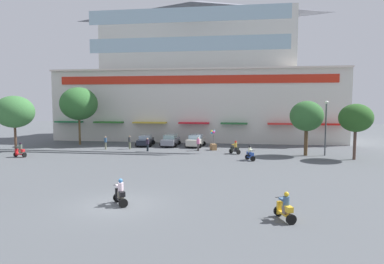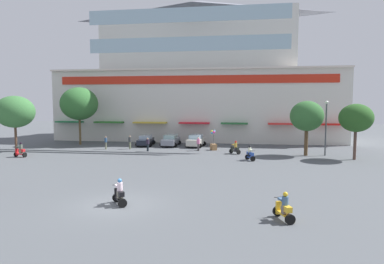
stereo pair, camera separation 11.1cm
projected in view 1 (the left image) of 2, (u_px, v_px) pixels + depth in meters
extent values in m
plane|color=#505458|center=(166.00, 164.00, 32.81)|extent=(128.00, 128.00, 0.00)
cube|color=silver|center=(199.00, 106.00, 55.69)|extent=(42.95, 13.41, 10.43)
cube|color=silver|center=(199.00, 46.00, 55.49)|extent=(28.92, 12.07, 8.94)
pyramid|color=slate|center=(199.00, 9.00, 54.97)|extent=(29.50, 12.34, 2.53)
cube|color=red|center=(192.00, 80.00, 48.69)|extent=(39.51, 0.12, 1.13)
cube|color=beige|center=(192.00, 69.00, 48.51)|extent=(42.95, 0.70, 0.24)
cube|color=#206E3F|center=(69.00, 122.00, 51.48)|extent=(4.09, 1.10, 0.20)
cube|color=#2F792D|center=(108.00, 122.00, 50.57)|extent=(4.30, 1.10, 0.20)
cube|color=gold|center=(150.00, 123.00, 49.66)|extent=(4.89, 1.10, 0.20)
cube|color=red|center=(194.00, 123.00, 48.71)|extent=(4.29, 1.10, 0.20)
cube|color=#266534|center=(234.00, 123.00, 47.88)|extent=(3.68, 1.10, 0.20)
cube|color=red|center=(282.00, 124.00, 46.93)|extent=(3.84, 1.10, 0.20)
cube|color=red|center=(328.00, 124.00, 46.06)|extent=(4.14, 1.10, 0.20)
cube|color=#99B7C6|center=(186.00, 44.00, 43.06)|extent=(25.45, 0.08, 1.79)
cube|color=#99B7C6|center=(186.00, 15.00, 42.74)|extent=(25.45, 0.08, 1.79)
cylinder|color=brown|center=(80.00, 131.00, 47.54)|extent=(0.29, 0.29, 3.91)
ellipsoid|color=#306730|center=(79.00, 104.00, 47.21)|extent=(4.97, 5.44, 4.47)
cylinder|color=brown|center=(306.00, 142.00, 38.06)|extent=(0.40, 0.40, 3.12)
ellipsoid|color=#306330|center=(307.00, 116.00, 37.81)|extent=(3.62, 3.53, 3.30)
cylinder|color=brown|center=(15.00, 139.00, 40.93)|extent=(0.28, 0.28, 3.11)
ellipsoid|color=#397139|center=(14.00, 112.00, 40.64)|extent=(4.69, 4.21, 3.77)
cylinder|color=brown|center=(355.00, 144.00, 35.42)|extent=(0.30, 0.30, 3.13)
ellipsoid|color=#275320|center=(356.00, 118.00, 35.17)|extent=(3.34, 3.63, 2.88)
cube|color=black|center=(145.00, 141.00, 46.58)|extent=(2.04, 4.50, 0.66)
cube|color=#A1B6C8|center=(145.00, 137.00, 46.53)|extent=(1.60, 2.31, 0.46)
cylinder|color=black|center=(141.00, 142.00, 47.99)|extent=(0.61, 0.22, 0.60)
cylinder|color=black|center=(153.00, 142.00, 47.91)|extent=(0.61, 0.22, 0.60)
cylinder|color=black|center=(137.00, 145.00, 45.30)|extent=(0.61, 0.22, 0.60)
cylinder|color=black|center=(150.00, 145.00, 45.22)|extent=(0.61, 0.22, 0.60)
cube|color=gray|center=(170.00, 141.00, 46.26)|extent=(1.72, 4.44, 0.74)
cube|color=#99BDBA|center=(170.00, 137.00, 46.21)|extent=(1.48, 2.22, 0.50)
cylinder|color=black|center=(167.00, 142.00, 47.78)|extent=(0.60, 0.17, 0.60)
cylinder|color=black|center=(179.00, 143.00, 47.52)|extent=(0.60, 0.17, 0.60)
cylinder|color=black|center=(162.00, 145.00, 45.07)|extent=(0.60, 0.17, 0.60)
cylinder|color=black|center=(175.00, 145.00, 44.81)|extent=(0.60, 0.17, 0.60)
cube|color=beige|center=(196.00, 142.00, 45.51)|extent=(2.05, 4.12, 0.78)
cube|color=#9BB9CB|center=(196.00, 137.00, 45.45)|extent=(1.62, 2.12, 0.53)
cylinder|color=black|center=(192.00, 143.00, 46.93)|extent=(0.61, 0.22, 0.60)
cylinder|color=black|center=(204.00, 144.00, 46.53)|extent=(0.61, 0.22, 0.60)
cylinder|color=black|center=(187.00, 145.00, 44.55)|extent=(0.61, 0.22, 0.60)
cylinder|color=black|center=(200.00, 146.00, 44.15)|extent=(0.61, 0.22, 0.60)
cylinder|color=black|center=(279.00, 211.00, 18.11)|extent=(0.54, 0.32, 0.52)
cylinder|color=black|center=(291.00, 219.00, 16.81)|extent=(0.54, 0.32, 0.52)
cube|color=gold|center=(285.00, 214.00, 17.45)|extent=(0.69, 1.20, 0.10)
cube|color=gold|center=(287.00, 208.00, 17.19)|extent=(0.55, 0.81, 0.28)
cube|color=gold|center=(280.00, 207.00, 17.96)|extent=(0.35, 0.25, 0.68)
cylinder|color=black|center=(280.00, 197.00, 17.94)|extent=(0.50, 0.22, 0.04)
cube|color=slate|center=(286.00, 210.00, 17.30)|extent=(0.40, 0.38, 0.36)
cylinder|color=#426287|center=(286.00, 201.00, 17.26)|extent=(0.41, 0.41, 0.51)
sphere|color=gold|center=(286.00, 194.00, 17.23)|extent=(0.25, 0.25, 0.25)
cube|color=#426287|center=(284.00, 199.00, 17.55)|extent=(0.48, 0.53, 0.10)
cylinder|color=black|center=(253.00, 159.00, 34.45)|extent=(0.53, 0.36, 0.52)
cylinder|color=black|center=(247.00, 157.00, 35.56)|extent=(0.53, 0.36, 0.52)
cube|color=#284BA7|center=(250.00, 157.00, 35.00)|extent=(0.71, 1.05, 0.10)
cube|color=#284BA7|center=(249.00, 153.00, 35.16)|extent=(0.56, 0.72, 0.28)
cube|color=#284BA7|center=(252.00, 156.00, 34.54)|extent=(0.35, 0.27, 0.69)
cylinder|color=black|center=(252.00, 151.00, 34.47)|extent=(0.48, 0.26, 0.04)
cube|color=black|center=(250.00, 154.00, 35.08)|extent=(0.41, 0.39, 0.36)
cylinder|color=silver|center=(250.00, 150.00, 35.04)|extent=(0.43, 0.43, 0.53)
sphere|color=black|center=(250.00, 146.00, 35.01)|extent=(0.25, 0.25, 0.25)
cube|color=silver|center=(251.00, 150.00, 34.80)|extent=(0.50, 0.55, 0.10)
cylinder|color=black|center=(117.00, 198.00, 20.61)|extent=(0.51, 0.42, 0.52)
cylinder|color=black|center=(123.00, 203.00, 19.48)|extent=(0.51, 0.42, 0.52)
cube|color=black|center=(120.00, 199.00, 20.04)|extent=(0.87, 1.08, 0.10)
cube|color=black|center=(121.00, 193.00, 19.80)|extent=(0.66, 0.75, 0.28)
cube|color=black|center=(118.00, 194.00, 20.47)|extent=(0.34, 0.30, 0.71)
cylinder|color=black|center=(118.00, 185.00, 20.45)|extent=(0.45, 0.33, 0.04)
cube|color=slate|center=(121.00, 195.00, 19.90)|extent=(0.42, 0.41, 0.36)
cylinder|color=silver|center=(121.00, 187.00, 19.86)|extent=(0.45, 0.45, 0.55)
sphere|color=#2D659A|center=(120.00, 181.00, 19.82)|extent=(0.25, 0.25, 0.25)
cube|color=silver|center=(119.00, 186.00, 20.10)|extent=(0.53, 0.56, 0.10)
cylinder|color=black|center=(16.00, 154.00, 37.28)|extent=(0.25, 0.54, 0.52)
cylinder|color=black|center=(24.00, 155.00, 36.85)|extent=(0.25, 0.54, 0.52)
cube|color=red|center=(20.00, 154.00, 37.06)|extent=(1.10, 0.50, 0.10)
cube|color=red|center=(21.00, 150.00, 36.95)|extent=(0.73, 0.44, 0.28)
cube|color=red|center=(17.00, 152.00, 37.22)|extent=(0.20, 0.34, 0.72)
cylinder|color=black|center=(16.00, 147.00, 37.17)|extent=(0.15, 0.52, 0.04)
cube|color=#6B7756|center=(21.00, 151.00, 36.99)|extent=(0.34, 0.37, 0.36)
cylinder|color=#536455|center=(21.00, 147.00, 36.95)|extent=(0.38, 0.38, 0.58)
sphere|color=black|center=(20.00, 143.00, 36.92)|extent=(0.25, 0.25, 0.25)
cube|color=#536455|center=(19.00, 147.00, 37.04)|extent=(0.50, 0.43, 0.10)
cylinder|color=black|center=(231.00, 151.00, 39.91)|extent=(0.48, 0.46, 0.52)
cylinder|color=black|center=(238.00, 152.00, 38.90)|extent=(0.48, 0.46, 0.52)
cube|color=black|center=(235.00, 151.00, 39.40)|extent=(0.96, 0.99, 0.10)
cube|color=black|center=(236.00, 148.00, 39.18)|extent=(0.70, 0.71, 0.28)
cube|color=black|center=(232.00, 149.00, 39.79)|extent=(0.33, 0.32, 0.65)
cylinder|color=black|center=(232.00, 145.00, 39.76)|extent=(0.40, 0.38, 0.04)
cube|color=#403C43|center=(236.00, 149.00, 39.28)|extent=(0.42, 0.42, 0.36)
cylinder|color=gold|center=(236.00, 145.00, 39.23)|extent=(0.45, 0.45, 0.57)
sphere|color=red|center=(236.00, 142.00, 39.20)|extent=(0.25, 0.25, 0.25)
cube|color=gold|center=(234.00, 145.00, 39.45)|extent=(0.55, 0.55, 0.10)
cylinder|color=slate|center=(106.00, 146.00, 43.01)|extent=(0.20, 0.20, 0.89)
cylinder|color=#315378|center=(106.00, 140.00, 42.95)|extent=(0.33, 0.33, 0.56)
sphere|color=tan|center=(105.00, 137.00, 42.91)|extent=(0.20, 0.20, 0.20)
cylinder|color=black|center=(148.00, 148.00, 41.38)|extent=(0.27, 0.27, 0.86)
cylinder|color=#2B2334|center=(148.00, 142.00, 41.32)|extent=(0.44, 0.44, 0.56)
sphere|color=#D7A980|center=(147.00, 139.00, 41.29)|extent=(0.21, 0.21, 0.21)
cylinder|color=#6B7455|center=(130.00, 145.00, 43.25)|extent=(0.23, 0.23, 0.92)
cylinder|color=#36393B|center=(130.00, 140.00, 43.18)|extent=(0.37, 0.37, 0.59)
sphere|color=tan|center=(130.00, 136.00, 43.14)|extent=(0.21, 0.21, 0.21)
cylinder|color=#433D3E|center=(198.00, 147.00, 41.88)|extent=(0.30, 0.30, 0.83)
cylinder|color=pink|center=(198.00, 141.00, 41.82)|extent=(0.49, 0.49, 0.60)
sphere|color=tan|center=(198.00, 138.00, 41.78)|extent=(0.20, 0.20, 0.20)
cylinder|color=#474C51|center=(326.00, 130.00, 37.88)|extent=(0.16, 0.16, 5.71)
ellipsoid|color=silver|center=(327.00, 102.00, 37.61)|extent=(0.40, 0.40, 0.28)
cube|color=#976E44|center=(213.00, 147.00, 42.44)|extent=(0.94, 1.07, 0.75)
cylinder|color=#4C4C4C|center=(213.00, 139.00, 42.35)|extent=(0.04, 0.04, 1.20)
sphere|color=#41A1D7|center=(214.00, 131.00, 42.26)|extent=(0.29, 0.29, 0.29)
sphere|color=#2EACD2|center=(214.00, 131.00, 42.53)|extent=(0.34, 0.34, 0.34)
sphere|color=yellow|center=(212.00, 132.00, 42.47)|extent=(0.33, 0.33, 0.33)
sphere|color=#3899D8|center=(212.00, 133.00, 42.20)|extent=(0.28, 0.28, 0.28)
sphere|color=#EC3790|center=(214.00, 132.00, 42.02)|extent=(0.31, 0.31, 0.31)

